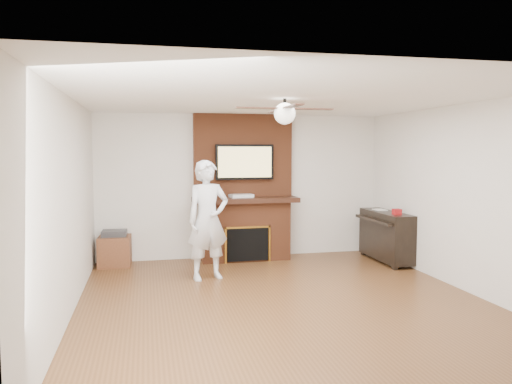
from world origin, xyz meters
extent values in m
cube|color=#4F2F17|center=(0.00, 0.00, -0.09)|extent=(5.36, 5.86, 0.18)
cube|color=white|center=(0.00, 0.00, 2.59)|extent=(5.36, 5.86, 0.18)
cube|color=beige|center=(0.00, 2.84, 1.25)|extent=(5.36, 0.18, 2.50)
cube|color=beige|center=(0.00, -2.84, 1.25)|extent=(5.36, 0.18, 2.50)
cube|color=beige|center=(-2.59, 0.00, 1.25)|extent=(0.18, 5.86, 2.50)
cube|color=beige|center=(2.59, 0.00, 1.25)|extent=(0.18, 5.86, 2.50)
cube|color=brown|center=(0.00, 2.50, 0.50)|extent=(1.50, 0.50, 1.00)
cube|color=black|center=(0.00, 2.47, 1.04)|extent=(1.78, 0.64, 0.08)
cube|color=brown|center=(0.00, 2.65, 1.79)|extent=(1.70, 0.20, 1.42)
cube|color=black|center=(0.00, 2.25, 0.31)|extent=(0.70, 0.06, 0.55)
cube|color=#BF8C2D|center=(0.00, 2.24, 0.60)|extent=(0.78, 0.02, 0.03)
cube|color=#BF8C2D|center=(-0.38, 2.24, 0.31)|extent=(0.03, 0.02, 0.61)
cube|color=#BF8C2D|center=(0.38, 2.24, 0.31)|extent=(0.03, 0.02, 0.61)
cube|color=black|center=(0.00, 2.50, 1.68)|extent=(1.00, 0.07, 0.60)
cube|color=tan|center=(0.00, 2.47, 1.68)|extent=(0.92, 0.01, 0.52)
cylinder|color=black|center=(0.00, 0.00, 2.43)|extent=(0.04, 0.04, 0.14)
sphere|color=white|center=(0.00, 0.00, 2.32)|extent=(0.26, 0.26, 0.26)
cube|color=black|center=(0.33, 0.00, 2.38)|extent=(0.55, 0.11, 0.01)
cube|color=black|center=(0.00, 0.33, 2.38)|extent=(0.11, 0.55, 0.01)
cube|color=black|center=(-0.33, 0.00, 2.38)|extent=(0.55, 0.11, 0.01)
cube|color=black|center=(0.00, -0.33, 2.38)|extent=(0.11, 0.55, 0.01)
imported|color=silver|center=(-0.78, 1.32, 0.87)|extent=(0.73, 0.58, 1.74)
cube|color=#592E19|center=(-2.16, 2.48, 0.24)|extent=(0.53, 0.53, 0.49)
cube|color=#2C2C2E|center=(-2.16, 2.48, 0.54)|extent=(0.40, 0.33, 0.10)
cube|color=black|center=(2.30, 1.82, 0.45)|extent=(0.40, 1.30, 0.80)
cube|color=black|center=(2.16, 1.24, 0.35)|extent=(0.06, 0.10, 0.70)
cube|color=black|center=(2.16, 2.39, 0.35)|extent=(0.06, 0.10, 0.70)
cube|color=black|center=(2.08, 1.82, 0.72)|extent=(0.16, 1.20, 0.05)
cube|color=silver|center=(2.30, 2.06, 0.85)|extent=(0.18, 0.25, 0.01)
cube|color=#A61417|center=(2.30, 1.47, 0.89)|extent=(0.12, 0.12, 0.09)
cube|color=silver|center=(-0.07, 2.45, 1.11)|extent=(0.42, 0.28, 0.06)
cylinder|color=orange|center=(-0.16, 2.39, 0.05)|extent=(0.07, 0.07, 0.11)
cylinder|color=#2D7135|center=(0.01, 2.29, 0.05)|extent=(0.06, 0.06, 0.09)
cylinder|color=beige|center=(0.07, 2.39, 0.05)|extent=(0.07, 0.07, 0.10)
cylinder|color=#2E478B|center=(0.16, 2.38, 0.04)|extent=(0.06, 0.06, 0.08)
camera|label=1|loc=(-1.65, -5.84, 1.88)|focal=35.00mm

